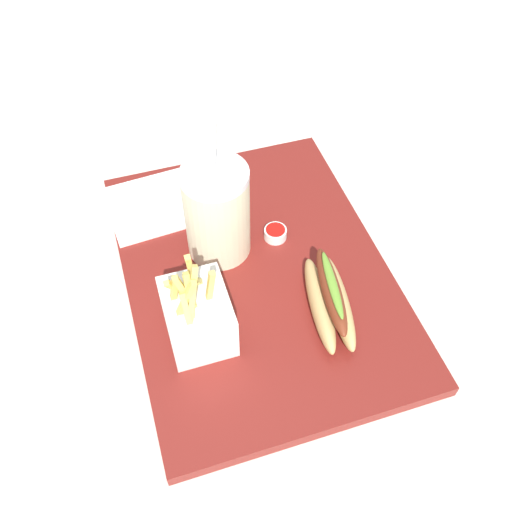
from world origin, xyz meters
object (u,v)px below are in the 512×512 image
Objects in this scene: fries_basket at (197,315)px; ketchup_cup_1 at (275,233)px; soda_cup at (217,212)px; hot_dog_1 at (330,299)px; napkin_stack at (152,205)px.

ketchup_cup_1 is at bearing 130.74° from fries_basket.
soda_cup is 0.19m from hot_dog_1.
ketchup_cup_1 is (-0.14, -0.03, -0.02)m from hot_dog_1.
fries_basket is 1.08× the size of napkin_stack.
ketchup_cup_1 is (0.01, 0.08, -0.06)m from soda_cup.
fries_basket is 0.19m from ketchup_cup_1.
ketchup_cup_1 is (-0.13, 0.15, -0.03)m from fries_basket.
hot_dog_1 is (0.15, 0.11, -0.05)m from soda_cup.
hot_dog_1 is at bearing 35.68° from napkin_stack.
soda_cup is at bearing 35.37° from napkin_stack.
soda_cup is 1.77× the size of napkin_stack.
fries_basket is 0.91× the size of hot_dog_1.
ketchup_cup_1 is at bearing 85.46° from soda_cup.
soda_cup is 0.11m from ketchup_cup_1.
fries_basket reaches higher than napkin_stack.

